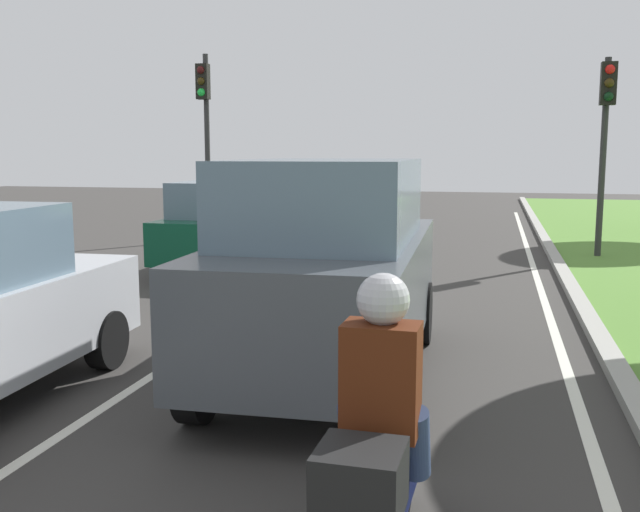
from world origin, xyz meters
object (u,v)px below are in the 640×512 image
Objects in this scene: motorcycle at (379,491)px; rider_person at (382,376)px; car_hatchback_far at (224,226)px; traffic_light_overhead_left at (205,116)px; traffic_light_near_right at (606,120)px; car_suv_ahead at (328,268)px.

rider_person is at bearing 88.26° from motorcycle.
traffic_light_overhead_left reaches higher than car_hatchback_far.
car_hatchback_far is 1.96× the size of motorcycle.
traffic_light_near_right is (2.82, 13.12, 2.45)m from motorcycle.
car_suv_ahead is 12.34m from traffic_light_overhead_left.
car_hatchback_far is 8.47m from traffic_light_near_right.
car_suv_ahead is at bearing 108.89° from motorcycle.
rider_person is at bearing -63.11° from car_hatchback_far.
rider_person is at bearing -74.37° from car_suv_ahead.
car_suv_ahead is 7.17m from car_hatchback_far.
traffic_light_near_right is at bearing 65.85° from car_suv_ahead.
car_hatchback_far is 5.55m from traffic_light_overhead_left.
motorcycle is at bearing -102.15° from traffic_light_near_right.
car_hatchback_far is (-3.56, 6.22, -0.28)m from car_suv_ahead.
traffic_light_overhead_left is (-5.79, 10.69, 2.12)m from car_suv_ahead.
motorcycle is 1.63× the size of rider_person.
traffic_light_near_right is (3.92, 9.55, 1.86)m from car_suv_ahead.
traffic_light_overhead_left is (-2.23, 4.47, 2.40)m from car_hatchback_far.
rider_person is (4.67, -9.73, 0.31)m from car_hatchback_far.
rider_person is 0.27× the size of traffic_light_near_right.
motorcycle is 0.44× the size of traffic_light_near_right.
rider_person is 13.49m from traffic_light_near_right.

